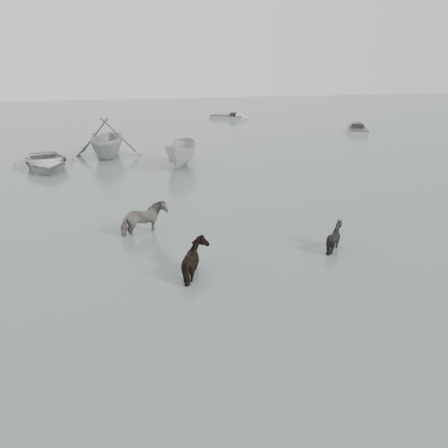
{
  "coord_description": "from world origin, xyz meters",
  "views": [
    {
      "loc": [
        -3.65,
        -13.52,
        6.28
      ],
      "look_at": [
        -0.23,
        0.25,
        1.0
      ],
      "focal_mm": 35.0,
      "sensor_mm": 36.0,
      "label": 1
    }
  ],
  "objects": [
    {
      "name": "pony_black",
      "position": [
        3.63,
        -0.53,
        0.61
      ],
      "size": [
        1.19,
        1.08,
        1.22
      ],
      "primitive_type": "imported",
      "rotation": [
        0.0,
        0.0,
        1.66
      ],
      "color": "black",
      "rests_on": "ground"
    },
    {
      "name": "rowboat_trail",
      "position": [
        -4.19,
        18.07,
        1.44
      ],
      "size": [
        5.41,
        6.05,
        2.88
      ],
      "primitive_type": "imported",
      "rotation": [
        0.0,
        0.0,
        3.0
      ],
      "color": "#ADB0AE",
      "rests_on": "ground"
    },
    {
      "name": "pony_pinto",
      "position": [
        -2.84,
        2.6,
        0.75
      ],
      "size": [
        1.96,
        1.38,
        1.51
      ],
      "primitive_type": "imported",
      "rotation": [
        0.0,
        0.0,
        1.92
      ],
      "color": "black",
      "rests_on": "ground"
    },
    {
      "name": "skiff_port",
      "position": [
        18.72,
        23.97,
        0.38
      ],
      "size": [
        3.67,
        5.42,
        0.75
      ],
      "primitive_type": null,
      "rotation": [
        0.0,
        0.0,
        1.13
      ],
      "color": "#9C9E9B",
      "rests_on": "ground"
    },
    {
      "name": "pony_dark",
      "position": [
        -1.49,
        -1.33,
        0.73
      ],
      "size": [
        1.4,
        1.58,
        1.45
      ],
      "primitive_type": "imported",
      "rotation": [
        0.0,
        0.0,
        1.69
      ],
      "color": "black",
      "rests_on": "ground"
    },
    {
      "name": "rowboat_lead",
      "position": [
        -8.02,
        15.3,
        0.56
      ],
      "size": [
        4.83,
        6.02,
        1.11
      ],
      "primitive_type": "imported",
      "rotation": [
        0.0,
        0.0,
        0.2
      ],
      "color": "#B6B6B1",
      "rests_on": "ground"
    },
    {
      "name": "boat_small",
      "position": [
        0.4,
        14.0,
        0.87
      ],
      "size": [
        3.08,
        4.83,
        1.75
      ],
      "primitive_type": "imported",
      "rotation": [
        0.0,
        0.0,
        -0.33
      ],
      "color": "#B3B3AE",
      "rests_on": "ground"
    },
    {
      "name": "skiff_mid",
      "position": [
        9.5,
        37.49,
        0.38
      ],
      "size": [
        5.45,
        4.63,
        0.75
      ],
      "primitive_type": null,
      "rotation": [
        0.0,
        0.0,
        -0.64
      ],
      "color": "#A6A8A6",
      "rests_on": "ground"
    },
    {
      "name": "ground",
      "position": [
        0.0,
        0.0,
        0.0
      ],
      "size": [
        140.0,
        140.0,
        0.0
      ],
      "primitive_type": "plane",
      "color": "#4F5E58",
      "rests_on": "ground"
    }
  ]
}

